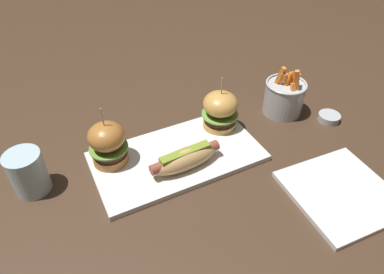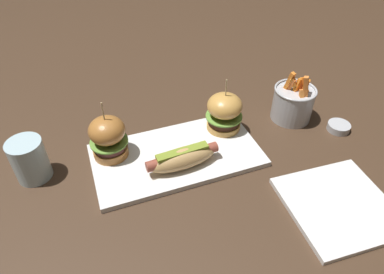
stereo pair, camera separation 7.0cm
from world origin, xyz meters
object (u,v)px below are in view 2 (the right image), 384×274
object	(u,v)px
hot_dog	(184,157)
side_plate	(339,205)
fries_bucket	(293,102)
water_glass	(30,160)
sauce_ramekin	(339,127)
platter_main	(177,155)
slider_right	(224,112)
slider_left	(108,137)

from	to	relation	value
hot_dog	side_plate	size ratio (longest dim) A/B	0.81
fries_bucket	water_glass	xyz separation A→B (m)	(-0.68, 0.01, -0.00)
water_glass	sauce_ramekin	bearing A→B (deg)	-7.81
sauce_ramekin	hot_dog	bearing A→B (deg)	179.61
platter_main	side_plate	xyz separation A→B (m)	(0.27, -0.27, -0.00)
platter_main	fries_bucket	xyz separation A→B (m)	(0.35, 0.04, 0.04)
slider_right	hot_dog	bearing A→B (deg)	-145.88
slider_left	slider_right	world-z (taller)	slider_left
water_glass	side_plate	bearing A→B (deg)	-28.25
fries_bucket	water_glass	distance (m)	0.68
water_glass	hot_dog	bearing A→B (deg)	-17.30
platter_main	sauce_ramekin	size ratio (longest dim) A/B	6.81
slider_right	side_plate	size ratio (longest dim) A/B	0.68
fries_bucket	slider_left	bearing A→B (deg)	179.13
platter_main	slider_right	distance (m)	0.17
platter_main	fries_bucket	bearing A→B (deg)	7.17
hot_dog	slider_left	size ratio (longest dim) A/B	1.15
hot_dog	sauce_ramekin	size ratio (longest dim) A/B	2.94
hot_dog	sauce_ramekin	bearing A→B (deg)	-0.39
sauce_ramekin	slider_left	bearing A→B (deg)	170.30
sauce_ramekin	side_plate	xyz separation A→B (m)	(-0.17, -0.22, -0.00)
hot_dog	water_glass	distance (m)	0.35
sauce_ramekin	slider_right	bearing A→B (deg)	160.92
hot_dog	slider_right	bearing A→B (deg)	34.12
hot_dog	slider_right	xyz separation A→B (m)	(0.15, 0.10, 0.03)
hot_dog	water_glass	world-z (taller)	water_glass
sauce_ramekin	water_glass	distance (m)	0.78
sauce_ramekin	fries_bucket	bearing A→B (deg)	134.05
platter_main	hot_dog	xyz separation A→B (m)	(0.00, -0.05, 0.03)
platter_main	side_plate	bearing A→B (deg)	-44.25
sauce_ramekin	water_glass	xyz separation A→B (m)	(-0.77, 0.11, 0.04)
slider_left	hot_dog	bearing A→B (deg)	-32.91
fries_bucket	water_glass	bearing A→B (deg)	178.99
slider_left	sauce_ramekin	distance (m)	0.60
hot_dog	side_plate	distance (m)	0.35
side_plate	water_glass	xyz separation A→B (m)	(-0.60, 0.32, 0.04)
platter_main	water_glass	world-z (taller)	water_glass
hot_dog	platter_main	bearing A→B (deg)	93.34
slider_left	water_glass	xyz separation A→B (m)	(-0.18, 0.00, -0.02)
fries_bucket	side_plate	world-z (taller)	fries_bucket
fries_bucket	side_plate	bearing A→B (deg)	-104.43
sauce_ramekin	side_plate	bearing A→B (deg)	-128.20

